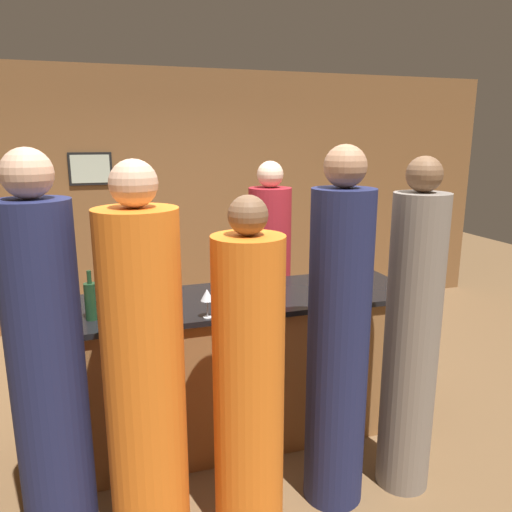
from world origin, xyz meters
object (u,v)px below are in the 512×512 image
guest_3 (412,340)px  wine_bottle_0 (31,302)px  guest_0 (145,380)px  wine_bottle_1 (91,300)px  bartender (269,281)px  guest_2 (49,379)px  guest_4 (249,385)px  guest_1 (338,344)px

guest_3 → wine_bottle_0: (-2.08, 0.73, 0.21)m
guest_0 → wine_bottle_1: (-0.23, 0.67, 0.22)m
guest_0 → guest_3: size_ratio=1.00×
bartender → guest_3: (0.32, -1.57, 0.05)m
guest_2 → wine_bottle_1: guest_2 is taller
guest_0 → guest_4: size_ratio=1.09×
guest_1 → guest_3: guest_1 is taller
guest_4 → wine_bottle_1: size_ratio=6.06×
bartender → guest_0: bearing=52.6°
guest_4 → guest_3: bearing=3.1°
guest_1 → wine_bottle_0: 1.77m
guest_2 → wine_bottle_1: size_ratio=6.80×
guest_1 → guest_3: size_ratio=1.03×
bartender → wine_bottle_1: 1.71m
guest_1 → guest_3: 0.46m
guest_3 → wine_bottle_0: size_ratio=6.59×
wine_bottle_0 → wine_bottle_1: (0.33, -0.05, -0.01)m
guest_1 → guest_3: bearing=-3.3°
wine_bottle_0 → wine_bottle_1: 0.34m
guest_4 → wine_bottle_0: 1.37m
guest_4 → guest_1: bearing=8.5°
guest_0 → guest_2: size_ratio=0.97×
wine_bottle_0 → wine_bottle_1: bearing=-9.1°
guest_2 → bartender: bearing=42.2°
bartender → guest_3: size_ratio=0.95×
guest_0 → guest_2: guest_2 is taller
guest_3 → guest_4: 1.01m
guest_4 → wine_bottle_1: bearing=135.6°
guest_0 → wine_bottle_0: guest_0 is taller
guest_0 → guest_3: bearing=-0.2°
guest_1 → wine_bottle_1: size_ratio=6.82×
guest_1 → wine_bottle_0: (-1.62, 0.70, 0.18)m
guest_0 → guest_4: 0.52m
guest_3 → guest_4: (-1.00, -0.05, -0.09)m
guest_3 → guest_2: bearing=177.4°
guest_4 → wine_bottle_0: guest_4 is taller
guest_4 → guest_0: bearing=173.4°
guest_0 → wine_bottle_1: bearing=109.1°
wine_bottle_1 → guest_0: bearing=-70.9°
guest_3 → wine_bottle_0: 2.21m
guest_0 → wine_bottle_0: size_ratio=6.60×
wine_bottle_1 → wine_bottle_0: bearing=170.9°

